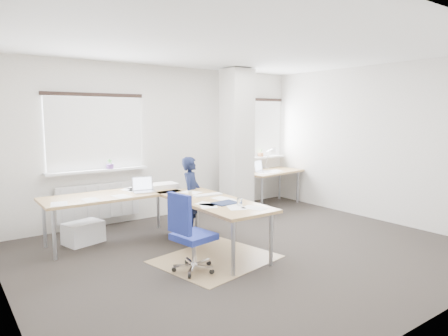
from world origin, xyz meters
TOP-DOWN VIEW (x-y plane):
  - ground at (0.00, 0.00)m, footprint 6.00×6.00m
  - room_shell at (0.18, 0.45)m, footprint 6.04×5.04m
  - floor_mat at (-0.57, -0.02)m, footprint 1.65×1.47m
  - white_crate at (-1.79, 1.70)m, footprint 0.61×0.50m
  - desk_main at (-0.87, 0.91)m, footprint 2.40×2.62m
  - desk_side at (2.25, 1.98)m, footprint 1.48×0.89m
  - task_chair at (-1.06, -0.20)m, footprint 0.55×0.54m
  - person at (-0.20, 1.20)m, footprint 0.54×0.53m

SIDE VIEW (x-z plane):
  - ground at x=0.00m, z-range 0.00..0.00m
  - floor_mat at x=-0.57m, z-range 0.00..0.01m
  - white_crate at x=-1.79m, z-range 0.00..0.32m
  - task_chair at x=-1.06m, z-range -0.22..0.78m
  - person at x=-0.20m, z-range 0.00..1.24m
  - desk_side at x=2.25m, z-range 0.08..1.29m
  - desk_main at x=-0.87m, z-range 0.21..1.17m
  - room_shell at x=0.18m, z-range 0.34..3.16m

